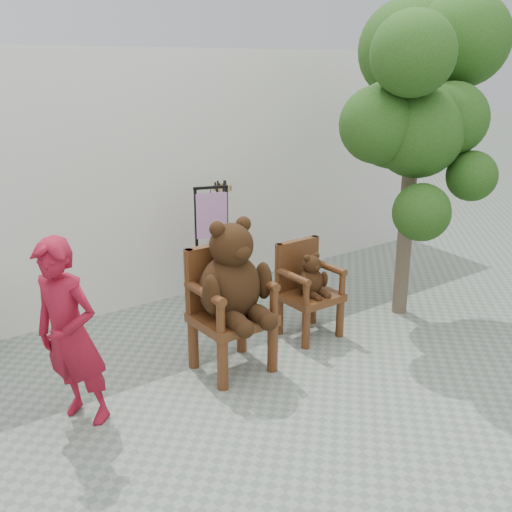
# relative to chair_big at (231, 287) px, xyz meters

# --- Properties ---
(ground_plane) EXTENTS (60.00, 60.00, 0.00)m
(ground_plane) POSITION_rel_chair_big_xyz_m (0.44, -0.62, -0.85)
(ground_plane) COLOR gray
(ground_plane) RESTS_ON ground
(back_wall) EXTENTS (9.00, 1.00, 3.00)m
(back_wall) POSITION_rel_chair_big_xyz_m (0.44, 2.48, 0.65)
(back_wall) COLOR silver
(back_wall) RESTS_ON ground
(chair_big) EXTENTS (0.73, 0.79, 1.50)m
(chair_big) POSITION_rel_chair_big_xyz_m (0.00, 0.00, 0.00)
(chair_big) COLOR #45230E
(chair_big) RESTS_ON ground
(chair_small) EXTENTS (0.59, 0.54, 1.02)m
(chair_small) POSITION_rel_chair_big_xyz_m (1.10, 0.17, -0.26)
(chair_small) COLOR #45230E
(chair_small) RESTS_ON ground
(person) EXTENTS (0.63, 0.70, 1.62)m
(person) POSITION_rel_chair_big_xyz_m (-1.55, -0.04, -0.04)
(person) COLOR maroon
(person) RESTS_ON ground
(display_stand) EXTENTS (0.54, 0.47, 1.51)m
(display_stand) POSITION_rel_chair_big_xyz_m (0.61, 1.29, -0.26)
(display_stand) COLOR black
(display_stand) RESTS_ON ground
(stool_bucket) EXTENTS (0.32, 0.32, 1.45)m
(stool_bucket) POSITION_rel_chair_big_xyz_m (1.06, 1.73, -0.20)
(stool_bucket) COLOR white
(stool_bucket) RESTS_ON ground
(tree) EXTENTS (2.06, 1.99, 3.58)m
(tree) POSITION_rel_chair_big_xyz_m (2.46, -0.02, 1.70)
(tree) COLOR #463A2A
(tree) RESTS_ON ground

